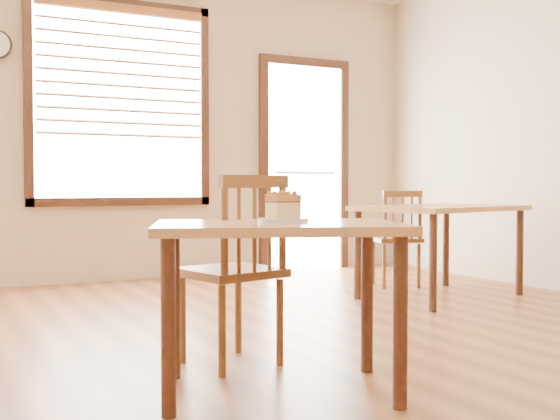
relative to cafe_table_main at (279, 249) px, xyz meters
name	(u,v)px	position (x,y,z in m)	size (l,w,h in m)	color
ground	(286,395)	(0.01, -0.06, -0.64)	(8.00, 8.00, 0.00)	brown
window_right	(121,91)	(0.31, 3.91, 1.17)	(1.76, 0.10, 1.96)	white
entry_door	(304,160)	(2.31, 3.92, 0.56)	(1.08, 0.06, 2.29)	white
cafe_table_main	(279,249)	(0.00, 0.00, 0.00)	(1.26, 1.05, 0.75)	#BA7948
cafe_chair_main	(236,269)	(0.01, 0.51, -0.14)	(0.53, 0.53, 0.97)	brown
cafe_table_second	(440,216)	(2.37, 1.75, 0.03)	(1.49, 1.17, 0.75)	#BA7948
cafe_chair_second	(397,238)	(2.42, 2.40, -0.19)	(0.50, 0.50, 0.88)	brown
plate	(283,220)	(0.04, 0.04, 0.12)	(0.22, 0.22, 0.02)	white
cake_slice	(283,205)	(0.04, 0.04, 0.19)	(0.15, 0.11, 0.12)	#FFE090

